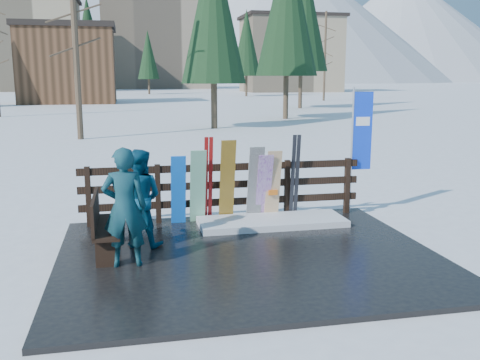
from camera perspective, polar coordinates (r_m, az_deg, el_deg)
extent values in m
plane|color=white|center=(8.69, 0.92, -8.39)|extent=(700.00, 700.00, 0.00)
cube|color=black|center=(8.68, 0.93, -8.14)|extent=(6.00, 5.00, 0.08)
cube|color=black|center=(10.46, -15.86, -1.74)|extent=(0.10, 0.10, 1.15)
cube|color=black|center=(10.45, -8.74, -1.47)|extent=(0.10, 0.10, 1.15)
cube|color=black|center=(10.59, -1.70, -1.17)|extent=(0.10, 0.10, 1.15)
cube|color=black|center=(10.89, 5.04, -0.87)|extent=(0.10, 0.10, 1.15)
cube|color=black|center=(11.33, 11.35, -0.58)|extent=(0.10, 0.10, 1.15)
cube|color=black|center=(10.64, -1.70, -2.36)|extent=(5.60, 0.05, 0.14)
cube|color=black|center=(10.57, -1.71, -0.51)|extent=(5.60, 0.05, 0.14)
cube|color=black|center=(10.50, -1.72, 1.36)|extent=(5.60, 0.05, 0.14)
cube|color=white|center=(10.32, 3.42, -4.45)|extent=(2.81, 1.00, 0.12)
cube|color=black|center=(8.79, -13.94, -4.88)|extent=(0.40, 1.50, 0.06)
cube|color=black|center=(8.28, -14.00, -7.49)|extent=(0.34, 0.06, 0.45)
cube|color=black|center=(9.43, -13.76, -5.21)|extent=(0.34, 0.06, 0.45)
cube|color=black|center=(8.73, -15.20, -3.21)|extent=(0.05, 1.50, 0.50)
cube|color=blue|center=(10.24, -6.59, -1.09)|extent=(0.28, 0.31, 1.35)
cube|color=silver|center=(10.27, -4.51, -0.72)|extent=(0.30, 0.39, 1.46)
cube|color=yellow|center=(10.34, -1.37, -0.11)|extent=(0.29, 0.40, 1.63)
cube|color=silver|center=(10.52, 2.57, -0.77)|extent=(0.29, 0.38, 1.33)
cube|color=black|center=(10.46, 1.63, -0.38)|extent=(0.30, 0.36, 1.49)
cube|color=silver|center=(10.56, 3.54, -0.54)|extent=(0.29, 0.30, 1.40)
cube|color=#9E1313|center=(10.33, -3.66, 0.03)|extent=(0.07, 0.32, 1.69)
cube|color=#9E1313|center=(10.35, -3.17, 0.05)|extent=(0.07, 0.32, 1.69)
cube|color=black|center=(10.72, 5.64, 0.39)|extent=(0.08, 0.21, 1.69)
cube|color=black|center=(10.75, 6.10, 0.40)|extent=(0.08, 0.21, 1.69)
cylinder|color=silver|center=(11.30, 11.81, 3.09)|extent=(0.04, 0.04, 2.60)
cube|color=#0D3AE8|center=(11.34, 12.92, 5.12)|extent=(0.42, 0.02, 1.60)
imported|color=#145552|center=(8.09, -12.20, -2.87)|extent=(0.66, 0.44, 1.80)
imported|color=navy|center=(9.04, -10.73, -1.89)|extent=(0.97, 0.87, 1.64)
cube|color=tan|center=(119.86, -22.17, 13.09)|extent=(22.00, 14.00, 18.00)
cube|color=gray|center=(138.45, -8.90, 14.18)|extent=(26.00, 16.00, 22.00)
cube|color=tan|center=(107.88, 5.42, 13.09)|extent=(18.00, 12.00, 14.00)
cube|color=black|center=(108.40, 5.49, 16.95)|extent=(18.90, 12.60, 0.60)
cube|color=brown|center=(63.31, -17.85, 11.45)|extent=(10.00, 8.00, 8.00)
cube|color=black|center=(63.53, -18.09, 15.32)|extent=(10.50, 8.40, 0.60)
cylinder|color=#382B1E|center=(26.19, -17.27, 15.72)|extent=(0.28, 0.28, 10.55)
cone|color=black|center=(30.46, -2.84, 15.01)|extent=(3.63, 3.63, 10.09)
cone|color=black|center=(37.71, 5.01, 15.49)|extent=(4.24, 4.24, 11.79)
cone|color=black|center=(50.69, 6.57, 15.30)|extent=(4.88, 4.88, 13.57)
cylinder|color=#382B1E|center=(67.39, 9.05, 12.88)|extent=(0.28, 0.28, 10.63)
cone|color=black|center=(68.19, -15.81, 13.00)|extent=(4.18, 4.18, 11.60)
cone|color=black|center=(82.02, 0.69, 13.17)|extent=(4.37, 4.37, 12.13)
cone|color=black|center=(93.10, -9.75, 12.11)|extent=(3.62, 3.62, 10.05)
cone|color=white|center=(333.06, 4.39, 17.31)|extent=(200.00, 200.00, 80.00)
cone|color=white|center=(385.14, 16.94, 15.27)|extent=(180.00, 180.00, 70.00)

